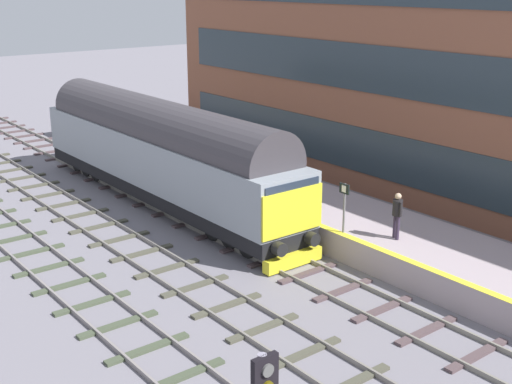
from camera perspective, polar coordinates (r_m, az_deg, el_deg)
ground_plane at (r=26.25m, az=-1.77°, el=-3.96°), size 140.00×140.00×0.00m
track_main at (r=26.23m, az=-1.77°, el=-3.85°), size 2.50×60.00×0.15m
track_adjacent_west at (r=24.45m, az=-8.54°, el=-5.69°), size 2.50×60.00×0.15m
track_adjacent_far_west at (r=23.22m, az=-15.37°, el=-7.45°), size 2.50×60.00×0.15m
station_platform at (r=28.23m, az=4.11°, el=-1.36°), size 4.00×44.00×1.01m
station_building at (r=31.35m, az=16.83°, el=9.44°), size 5.81×35.32×11.21m
diesel_locomotive at (r=29.90m, az=-8.08°, el=3.54°), size 2.74×18.03×4.68m
platform_number_sign at (r=23.88m, az=7.41°, el=-0.68°), size 0.10×0.44×1.80m
waiting_passenger at (r=23.70m, az=11.76°, el=-1.61°), size 0.44×0.48×1.64m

